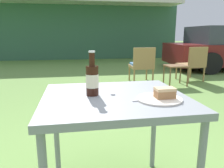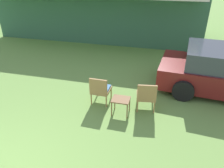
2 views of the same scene
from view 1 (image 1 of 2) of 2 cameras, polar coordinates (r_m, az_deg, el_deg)
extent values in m
cube|color=#38664C|center=(11.43, -12.63, 14.37)|extent=(10.27, 3.43, 2.86)
cube|color=silver|center=(9.20, -13.60, 20.44)|extent=(9.76, 1.20, 0.12)
cylinder|color=black|center=(8.40, 17.95, 6.91)|extent=(0.62, 0.25, 0.61)
cylinder|color=black|center=(6.66, 24.37, 4.92)|extent=(0.62, 0.25, 0.61)
cylinder|color=#9E7547|center=(5.42, 9.01, 2.87)|extent=(0.04, 0.04, 0.34)
cylinder|color=#9E7547|center=(5.31, 4.56, 2.78)|extent=(0.04, 0.04, 0.34)
cylinder|color=#9E7547|center=(4.98, 10.63, 1.90)|extent=(0.04, 0.04, 0.34)
cylinder|color=#9E7547|center=(4.86, 5.82, 1.78)|extent=(0.04, 0.04, 0.34)
cube|color=#9E7547|center=(5.10, 7.57, 4.55)|extent=(0.50, 0.55, 0.06)
cube|color=#9E7547|center=(4.84, 8.44, 6.92)|extent=(0.49, 0.06, 0.42)
cube|color=#4C7FB7|center=(5.10, 7.58, 5.16)|extent=(0.45, 0.46, 0.05)
cylinder|color=#9E7547|center=(5.94, 19.85, 3.14)|extent=(0.04, 0.04, 0.34)
cylinder|color=#9E7547|center=(5.69, 16.44, 2.97)|extent=(0.04, 0.04, 0.34)
cylinder|color=#9E7547|center=(5.58, 22.87, 2.29)|extent=(0.04, 0.04, 0.34)
cylinder|color=#9E7547|center=(5.31, 19.37, 2.07)|extent=(0.04, 0.04, 0.34)
cube|color=#9E7547|center=(5.60, 19.78, 4.64)|extent=(0.56, 0.60, 0.06)
cube|color=#9E7547|center=(5.38, 21.57, 6.76)|extent=(0.49, 0.12, 0.42)
cube|color=brown|center=(4.93, 16.39, 4.55)|extent=(0.45, 0.38, 0.03)
cylinder|color=brown|center=(4.74, 14.93, 1.58)|extent=(0.03, 0.03, 0.41)
cylinder|color=brown|center=(4.91, 19.16, 1.70)|extent=(0.03, 0.03, 0.41)
cylinder|color=brown|center=(5.03, 13.37, 2.33)|extent=(0.03, 0.03, 0.41)
cylinder|color=brown|center=(5.20, 17.41, 2.42)|extent=(0.03, 0.03, 0.41)
cube|color=gray|center=(1.33, 0.74, -3.90)|extent=(0.86, 0.76, 0.04)
cylinder|color=gray|center=(1.77, -14.30, -12.84)|extent=(0.04, 0.04, 0.71)
cylinder|color=gray|center=(1.87, 10.83, -11.20)|extent=(0.04, 0.04, 0.71)
cylinder|color=silver|center=(1.27, 12.18, -3.80)|extent=(0.26, 0.26, 0.01)
cube|color=#9E6B42|center=(1.28, 13.59, -2.57)|extent=(0.11, 0.07, 0.04)
cube|color=tan|center=(1.27, 13.66, -1.28)|extent=(0.11, 0.07, 0.02)
cylinder|color=black|center=(1.32, -5.18, 0.85)|extent=(0.08, 0.08, 0.18)
cylinder|color=black|center=(1.30, -5.29, 6.43)|extent=(0.03, 0.03, 0.08)
cylinder|color=silver|center=(1.30, -5.34, 8.40)|extent=(0.04, 0.04, 0.01)
cylinder|color=beige|center=(1.32, -5.18, 0.85)|extent=(0.08, 0.08, 0.08)
cube|color=silver|center=(1.25, 9.08, -4.10)|extent=(0.17, 0.03, 0.01)
cylinder|color=silver|center=(1.34, 0.23, -2.66)|extent=(0.03, 0.03, 0.01)
camera|label=2|loc=(3.86, 93.16, 36.39)|focal=35.00mm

